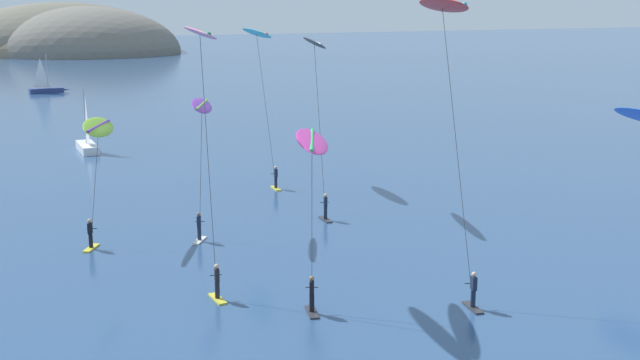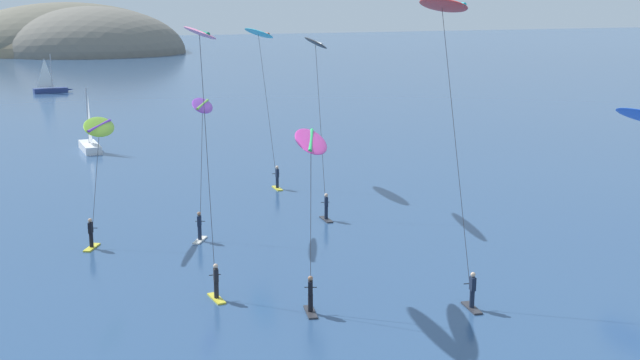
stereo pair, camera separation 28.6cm
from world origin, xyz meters
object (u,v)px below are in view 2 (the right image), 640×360
at_px(sailboat_near, 89,143).
at_px(kitesurfer_pink, 201,50).
at_px(kitesurfer_black, 316,54).
at_px(kitesurfer_lime, 99,136).
at_px(kitesurfer_purple, 202,118).
at_px(sailboat_far, 52,88).
at_px(kitesurfer_magenta, 311,151).
at_px(kitesurfer_red, 444,28).
at_px(kitesurfer_cyan, 259,42).

distance_m(sailboat_near, kitesurfer_pink, 39.37).
height_order(kitesurfer_black, kitesurfer_pink, kitesurfer_pink).
height_order(kitesurfer_lime, kitesurfer_purple, kitesurfer_purple).
distance_m(sailboat_near, kitesurfer_lime, 28.89).
distance_m(sailboat_far, kitesurfer_lime, 79.31).
height_order(kitesurfer_magenta, kitesurfer_pink, kitesurfer_pink).
distance_m(kitesurfer_black, kitesurfer_magenta, 17.74).
xyz_separation_m(sailboat_near, kitesurfer_purple, (2.40, -29.41, 6.06)).
height_order(sailboat_far, kitesurfer_lime, kitesurfer_lime).
relative_size(sailboat_far, kitesurfer_black, 0.54).
bearing_deg(sailboat_near, kitesurfer_red, -75.84).
bearing_deg(kitesurfer_black, kitesurfer_lime, -171.91).
relative_size(kitesurfer_purple, kitesurfer_magenta, 1.03).
height_order(kitesurfer_lime, kitesurfer_cyan, kitesurfer_cyan).
xyz_separation_m(kitesurfer_red, kitesurfer_pink, (-10.58, 4.07, -1.00)).
bearing_deg(kitesurfer_purple, kitesurfer_cyan, 56.90).
xyz_separation_m(kitesurfer_black, kitesurfer_cyan, (-0.59, 9.15, 0.38)).
height_order(sailboat_far, kitesurfer_pink, kitesurfer_pink).
bearing_deg(kitesurfer_cyan, kitesurfer_pink, -116.54).
xyz_separation_m(sailboat_near, kitesurfer_cyan, (10.48, -17.02, 9.71)).
bearing_deg(sailboat_near, kitesurfer_purple, -85.33).
height_order(sailboat_far, kitesurfer_cyan, kitesurfer_cyan).
bearing_deg(kitesurfer_lime, kitesurfer_pink, -70.92).
distance_m(sailboat_near, kitesurfer_cyan, 22.22).
relative_size(sailboat_far, kitesurfer_lime, 0.86).
bearing_deg(kitesurfer_cyan, kitesurfer_red, -89.71).
distance_m(sailboat_near, kitesurfer_black, 29.91).
bearing_deg(kitesurfer_pink, kitesurfer_purple, 74.45).
height_order(kitesurfer_red, kitesurfer_pink, kitesurfer_red).
height_order(sailboat_near, sailboat_far, same).
bearing_deg(kitesurfer_magenta, sailboat_near, 95.16).
height_order(sailboat_near, kitesurfer_pink, kitesurfer_pink).
relative_size(kitesurfer_lime, kitesurfer_black, 0.62).
bearing_deg(kitesurfer_lime, sailboat_near, 83.25).
bearing_deg(kitesurfer_pink, kitesurfer_cyan, 63.46).
relative_size(sailboat_near, kitesurfer_cyan, 0.51).
height_order(kitesurfer_black, kitesurfer_purple, kitesurfer_black).
distance_m(kitesurfer_black, kitesurfer_cyan, 9.18).
relative_size(kitesurfer_red, kitesurfer_cyan, 1.19).
height_order(kitesurfer_black, kitesurfer_cyan, kitesurfer_cyan).
bearing_deg(kitesurfer_magenta, sailboat_far, 91.01).
relative_size(kitesurfer_lime, kitesurfer_red, 0.51).
xyz_separation_m(kitesurfer_lime, kitesurfer_pink, (3.37, -9.73, 5.27)).
bearing_deg(kitesurfer_purple, sailboat_far, 90.17).
xyz_separation_m(kitesurfer_black, kitesurfer_pink, (-11.05, -11.78, 1.14)).
bearing_deg(kitesurfer_black, sailboat_near, 112.94).
bearing_deg(kitesurfer_magenta, kitesurfer_cyan, 75.04).
distance_m(kitesurfer_lime, kitesurfer_black, 15.13).
xyz_separation_m(kitesurfer_lime, kitesurfer_red, (13.95, -13.81, 6.27)).
bearing_deg(kitesurfer_lime, kitesurfer_cyan, 39.03).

